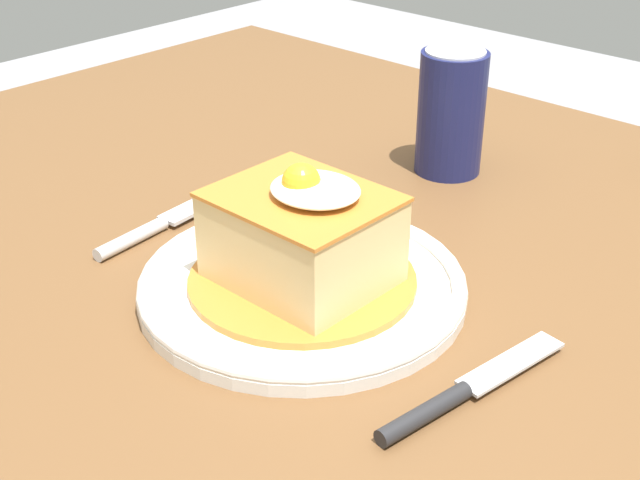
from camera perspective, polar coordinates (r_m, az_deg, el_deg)
dining_table at (r=0.77m, az=5.19°, el=-8.32°), size 1.28×0.86×0.72m
main_plate at (r=0.67m, az=-1.17°, el=-2.94°), size 0.25×0.25×0.02m
sandwich_meal at (r=0.65m, az=-1.16°, el=-0.05°), size 0.18×0.18×0.10m
fork at (r=0.76m, az=-11.19°, el=0.69°), size 0.03×0.14×0.01m
knife at (r=0.56m, az=8.63°, el=-10.31°), size 0.04×0.17×0.01m
soda_can at (r=0.86m, az=8.66°, el=8.33°), size 0.07×0.07×0.12m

